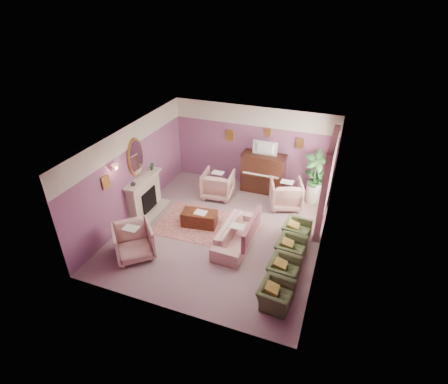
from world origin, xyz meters
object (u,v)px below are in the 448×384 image
(coffee_table, at_px, (199,219))
(olive_chair_b, at_px, (284,267))
(floral_armchair_left, at_px, (218,183))
(olive_chair_d, at_px, (297,228))
(floral_armchair_front, at_px, (133,240))
(olive_chair_a, at_px, (276,292))
(sofa, at_px, (237,231))
(olive_chair_c, at_px, (291,247))
(floral_armchair_right, at_px, (286,193))
(piano, at_px, (263,173))
(television, at_px, (264,148))
(side_table, at_px, (314,192))

(coffee_table, relative_size, olive_chair_b, 1.26)
(floral_armchair_left, bearing_deg, olive_chair_d, -25.33)
(floral_armchair_left, distance_m, floral_armchair_front, 3.66)
(olive_chair_b, bearing_deg, floral_armchair_front, -171.98)
(floral_armchair_left, xyz_separation_m, olive_chair_a, (2.86, -3.82, -0.15))
(sofa, distance_m, olive_chair_c, 1.47)
(olive_chair_c, bearing_deg, floral_armchair_right, 105.17)
(piano, distance_m, olive_chair_c, 3.46)
(olive_chair_c, distance_m, olive_chair_d, 0.82)
(floral_armchair_front, distance_m, olive_chair_a, 3.82)
(floral_armchair_left, bearing_deg, floral_armchair_right, 4.72)
(olive_chair_c, bearing_deg, television, 117.69)
(olive_chair_a, bearing_deg, floral_armchair_front, 175.73)
(piano, height_order, olive_chair_d, piano)
(television, distance_m, olive_chair_a, 5.08)
(television, xyz_separation_m, sofa, (0.11, -2.97, -1.20))
(piano, xyz_separation_m, olive_chair_a, (1.58, -4.71, -0.31))
(piano, relative_size, olive_chair_b, 1.76)
(coffee_table, height_order, floral_armchair_right, floral_armchair_right)
(floral_armchair_left, distance_m, olive_chair_d, 3.17)
(olive_chair_a, relative_size, olive_chair_d, 1.00)
(olive_chair_a, relative_size, olive_chair_b, 1.00)
(floral_armchair_left, bearing_deg, olive_chair_c, -37.23)
(sofa, bearing_deg, floral_armchair_left, 123.20)
(television, distance_m, olive_chair_c, 3.63)
(coffee_table, height_order, floral_armchair_left, floral_armchair_left)
(olive_chair_b, bearing_deg, floral_armchair_right, 101.38)
(olive_chair_b, xyz_separation_m, side_table, (0.17, 3.79, 0.01))
(piano, xyz_separation_m, floral_armchair_front, (-2.22, -4.42, -0.16))
(coffee_table, bearing_deg, olive_chair_c, -9.29)
(floral_armchair_left, height_order, olive_chair_a, floral_armchair_left)
(floral_armchair_right, distance_m, olive_chair_a, 4.05)
(television, xyz_separation_m, olive_chair_d, (1.58, -2.20, -1.26))
(coffee_table, relative_size, olive_chair_c, 1.26)
(television, xyz_separation_m, floral_armchair_right, (0.94, -0.66, -1.11))
(coffee_table, relative_size, side_table, 1.43)
(television, xyz_separation_m, olive_chair_c, (1.58, -3.02, -1.26))
(olive_chair_b, height_order, side_table, side_table)
(olive_chair_c, bearing_deg, olive_chair_b, -90.00)
(piano, relative_size, olive_chair_d, 1.76)
(piano, distance_m, sofa, 3.03)
(piano, distance_m, coffee_table, 2.90)
(sofa, bearing_deg, television, 92.14)
(piano, distance_m, olive_chair_d, 2.77)
(floral_armchair_left, bearing_deg, sofa, -56.80)
(olive_chair_b, xyz_separation_m, olive_chair_c, (0.00, 0.82, 0.00))
(floral_armchair_front, bearing_deg, floral_armchair_left, 75.04)
(television, distance_m, sofa, 3.20)
(television, relative_size, side_table, 1.14)
(piano, bearing_deg, television, -90.00)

